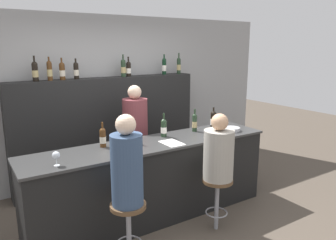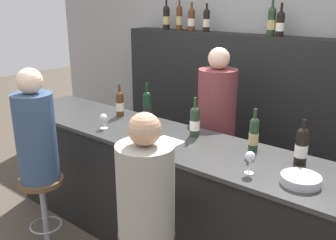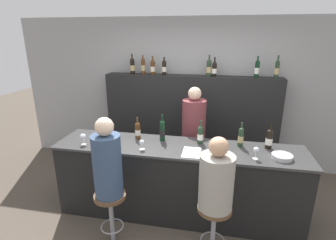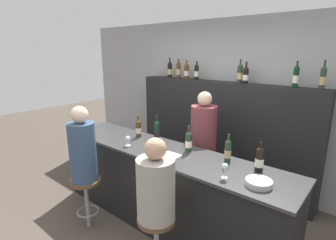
% 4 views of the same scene
% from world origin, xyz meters
% --- Properties ---
extents(ground_plane, '(16.00, 16.00, 0.00)m').
position_xyz_m(ground_plane, '(0.00, 0.00, 0.00)').
color(ground_plane, '#4C4238').
extents(wall_back, '(6.40, 0.05, 2.60)m').
position_xyz_m(wall_back, '(0.00, 1.90, 1.30)').
color(wall_back, '#9E9E9E').
rests_on(wall_back, ground_plane).
extents(bar_counter, '(3.12, 0.68, 0.98)m').
position_xyz_m(bar_counter, '(0.00, 0.32, 0.49)').
color(bar_counter, black).
rests_on(bar_counter, ground_plane).
extents(back_bar_cabinet, '(2.93, 0.28, 1.66)m').
position_xyz_m(back_bar_cabinet, '(0.00, 1.68, 0.83)').
color(back_bar_cabinet, black).
rests_on(back_bar_cabinet, ground_plane).
extents(wine_bottle_counter_0, '(0.07, 0.07, 0.29)m').
position_xyz_m(wine_bottle_counter_0, '(-0.57, 0.48, 1.10)').
color(wine_bottle_counter_0, '#4C2D14').
rests_on(wine_bottle_counter_0, bar_counter).
extents(wine_bottle_counter_1, '(0.07, 0.07, 0.35)m').
position_xyz_m(wine_bottle_counter_1, '(-0.23, 0.48, 1.12)').
color(wine_bottle_counter_1, black).
rests_on(wine_bottle_counter_1, bar_counter).
extents(wine_bottle_counter_2, '(0.08, 0.08, 0.31)m').
position_xyz_m(wine_bottle_counter_2, '(0.26, 0.48, 1.10)').
color(wine_bottle_counter_2, '#233823').
rests_on(wine_bottle_counter_2, bar_counter).
extents(wine_bottle_counter_3, '(0.07, 0.07, 0.31)m').
position_xyz_m(wine_bottle_counter_3, '(0.76, 0.48, 1.11)').
color(wine_bottle_counter_3, '#233823').
rests_on(wine_bottle_counter_3, bar_counter).
extents(wine_bottle_counter_4, '(0.08, 0.08, 0.30)m').
position_xyz_m(wine_bottle_counter_4, '(1.09, 0.48, 1.11)').
color(wine_bottle_counter_4, black).
rests_on(wine_bottle_counter_4, bar_counter).
extents(wine_bottle_backbar_0, '(0.08, 0.08, 0.34)m').
position_xyz_m(wine_bottle_backbar_0, '(-1.02, 1.68, 1.80)').
color(wine_bottle_backbar_0, black).
rests_on(wine_bottle_backbar_0, back_bar_cabinet).
extents(wine_bottle_backbar_1, '(0.07, 0.07, 0.32)m').
position_xyz_m(wine_bottle_backbar_1, '(-0.83, 1.68, 1.80)').
color(wine_bottle_backbar_1, '#4C2D14').
rests_on(wine_bottle_backbar_1, back_bar_cabinet).
extents(wine_bottle_backbar_2, '(0.08, 0.08, 0.31)m').
position_xyz_m(wine_bottle_backbar_2, '(-0.66, 1.68, 1.79)').
color(wine_bottle_backbar_2, '#4C2D14').
rests_on(wine_bottle_backbar_2, back_bar_cabinet).
extents(wine_bottle_backbar_3, '(0.07, 0.07, 0.29)m').
position_xyz_m(wine_bottle_backbar_3, '(-0.46, 1.68, 1.79)').
color(wine_bottle_backbar_3, black).
rests_on(wine_bottle_backbar_3, back_bar_cabinet).
extents(wine_bottle_backbar_4, '(0.08, 0.08, 0.34)m').
position_xyz_m(wine_bottle_backbar_4, '(0.28, 1.68, 1.80)').
color(wine_bottle_backbar_4, '#233823').
rests_on(wine_bottle_backbar_4, back_bar_cabinet).
extents(wine_bottle_backbar_5, '(0.08, 0.08, 0.30)m').
position_xyz_m(wine_bottle_backbar_5, '(0.36, 1.68, 1.78)').
color(wine_bottle_backbar_5, black).
rests_on(wine_bottle_backbar_5, back_bar_cabinet).
extents(wine_bottle_backbar_6, '(0.07, 0.07, 0.33)m').
position_xyz_m(wine_bottle_backbar_6, '(1.02, 1.68, 1.80)').
color(wine_bottle_backbar_6, black).
rests_on(wine_bottle_backbar_6, back_bar_cabinet).
extents(wine_bottle_backbar_7, '(0.07, 0.07, 0.35)m').
position_xyz_m(wine_bottle_backbar_7, '(1.32, 1.68, 1.80)').
color(wine_bottle_backbar_7, '#233823').
rests_on(wine_bottle_backbar_7, back_bar_cabinet).
extents(wine_glass_0, '(0.08, 0.08, 0.15)m').
position_xyz_m(wine_glass_0, '(-1.18, 0.15, 1.09)').
color(wine_glass_0, silver).
rests_on(wine_glass_0, bar_counter).
extents(wine_glass_1, '(0.06, 0.06, 0.12)m').
position_xyz_m(wine_glass_1, '(-0.41, 0.15, 1.07)').
color(wine_glass_1, silver).
rests_on(wine_glass_1, bar_counter).
extents(wine_glass_2, '(0.06, 0.06, 0.14)m').
position_xyz_m(wine_glass_2, '(0.90, 0.15, 1.09)').
color(wine_glass_2, silver).
rests_on(wine_glass_2, bar_counter).
extents(metal_bowl, '(0.23, 0.23, 0.05)m').
position_xyz_m(metal_bowl, '(1.20, 0.21, 1.01)').
color(metal_bowl, '#B7B7BC').
rests_on(metal_bowl, bar_counter).
extents(tasting_menu, '(0.21, 0.30, 0.00)m').
position_xyz_m(tasting_menu, '(0.18, 0.17, 0.98)').
color(tasting_menu, white).
rests_on(tasting_menu, bar_counter).
extents(bar_stool_left, '(0.35, 0.35, 0.63)m').
position_xyz_m(bar_stool_left, '(-0.65, -0.33, 0.49)').
color(bar_stool_left, gray).
rests_on(bar_stool_left, ground_plane).
extents(guest_seated_left, '(0.31, 0.31, 0.89)m').
position_xyz_m(guest_seated_left, '(-0.65, -0.33, 1.03)').
color(guest_seated_left, '#334766').
rests_on(guest_seated_left, bar_stool_left).
extents(bar_stool_right, '(0.35, 0.35, 0.63)m').
position_xyz_m(bar_stool_right, '(0.49, -0.33, 0.49)').
color(bar_stool_right, gray).
rests_on(bar_stool_right, ground_plane).
extents(guest_seated_right, '(0.34, 0.34, 0.77)m').
position_xyz_m(guest_seated_right, '(0.49, -0.33, 0.96)').
color(guest_seated_right, gray).
rests_on(guest_seated_right, bar_stool_right).
extents(bartender, '(0.35, 0.35, 1.60)m').
position_xyz_m(bartender, '(0.12, 1.01, 0.74)').
color(bartender, brown).
rests_on(bartender, ground_plane).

